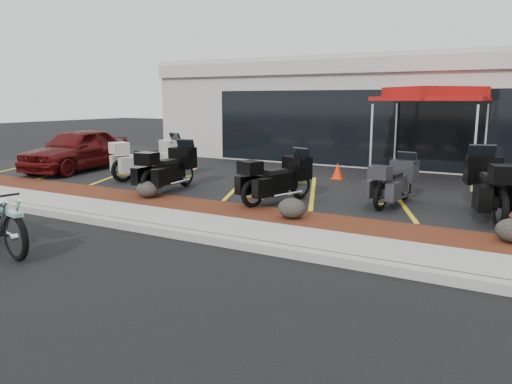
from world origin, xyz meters
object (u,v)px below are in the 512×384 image
Objects in this scene: touring_white at (175,155)px; popup_canopy at (433,96)px; hero_cruiser at (15,230)px; traffic_cone at (338,171)px; parked_car at (77,150)px.

touring_white is 7.75m from popup_canopy.
traffic_cone is (1.74, 9.34, -0.12)m from hero_cruiser.
touring_white is at bearing 122.78° from hero_cruiser.
traffic_cone is at bearing -155.38° from popup_canopy.
touring_white is at bearing -155.44° from traffic_cone.
touring_white is (-2.72, 7.30, 0.31)m from hero_cruiser.
parked_car is at bearing -162.27° from traffic_cone.
touring_white is at bearing -155.54° from popup_canopy.
parked_car is (-6.39, 6.74, 0.34)m from hero_cruiser.
hero_cruiser is at bearing -54.92° from parked_car.
popup_canopy is (2.39, 1.10, 2.19)m from traffic_cone.
traffic_cone is at bearing 9.32° from parked_car.
hero_cruiser is 0.97× the size of popup_canopy.
popup_canopy is at bearing 10.99° from parked_car.
traffic_cone is at bearing 91.72° from hero_cruiser.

